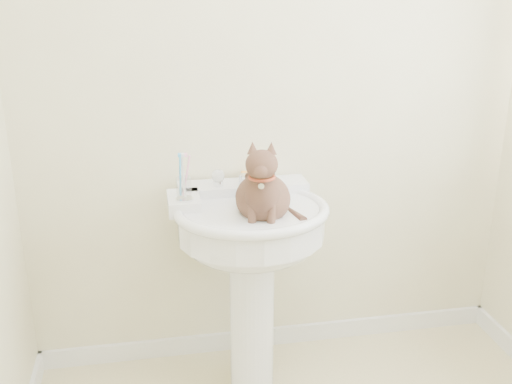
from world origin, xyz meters
TOP-DOWN VIEW (x-y plane):
  - wall_back at (0.00, 1.10)m, footprint 2.20×0.00m
  - baseboard_back at (0.00, 1.09)m, footprint 2.20×0.02m
  - pedestal_sink at (-0.16, 0.81)m, footprint 0.64×0.62m
  - faucet at (-0.16, 0.96)m, footprint 0.28×0.12m
  - soap_bar at (-0.11, 1.06)m, footprint 0.09×0.06m
  - toothbrush_cup at (-0.42, 0.84)m, footprint 0.07×0.07m
  - cat at (-0.13, 0.73)m, footprint 0.23×0.29m

SIDE VIEW (x-z plane):
  - baseboard_back at x=0.00m, z-range 0.00..0.09m
  - pedestal_sink at x=-0.16m, z-range 0.25..1.12m
  - soap_bar at x=-0.11m, z-range 0.87..0.90m
  - faucet at x=-0.16m, z-range 0.85..0.99m
  - cat at x=-0.13m, z-range 0.71..1.14m
  - toothbrush_cup at x=-0.42m, z-range 0.83..1.02m
  - wall_back at x=0.00m, z-range 0.00..2.50m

